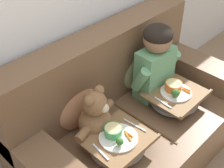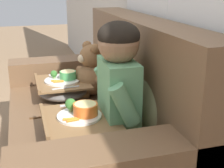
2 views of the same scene
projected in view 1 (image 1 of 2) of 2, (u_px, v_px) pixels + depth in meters
The scene contains 8 objects.
ground_plane at pixel (134, 157), 2.37m from camera, with size 14.00×14.00×0.00m, color #8E7051.
couch at pixel (128, 121), 2.21m from camera, with size 1.61×0.89×0.94m.
throw_pillow_behind_child at pixel (136, 64), 2.32m from camera, with size 0.38×0.19×0.40m.
throw_pillow_behind_teddy at pixel (77, 101), 1.98m from camera, with size 0.39×0.19×0.40m.
child_figure at pixel (156, 58), 2.15m from camera, with size 0.40×0.20×0.56m.
teddy_bear at pixel (96, 117), 1.91m from camera, with size 0.38×0.28×0.36m.
lap_tray_child at pixel (175, 98), 2.19m from camera, with size 0.38×0.35×0.19m.
lap_tray_teddy at pixel (118, 144), 1.86m from camera, with size 0.37×0.34×0.18m.
Camera 1 is at (-1.22, -0.95, 1.89)m, focal length 50.00 mm.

